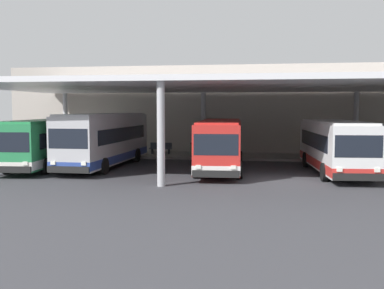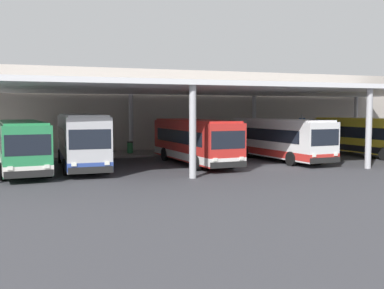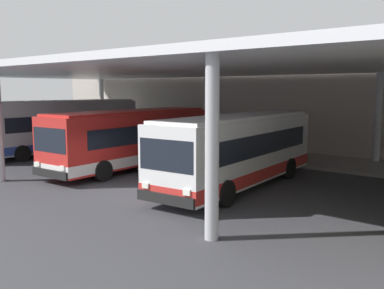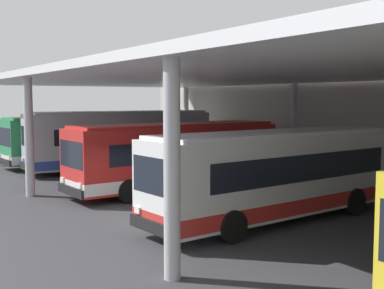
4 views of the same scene
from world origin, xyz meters
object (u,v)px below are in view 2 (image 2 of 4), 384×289
(bus_nearest_bay, at_px, (22,146))
(banner_sign, at_px, (302,129))
(bus_far_bay, at_px, (279,139))
(trash_bin, at_px, (130,147))
(bench_waiting, at_px, (97,148))
(bus_middle_bay, at_px, (194,141))
(bus_departing, at_px, (366,136))
(bus_second_bay, at_px, (81,140))

(bus_nearest_bay, relative_size, banner_sign, 3.34)
(bus_far_bay, xyz_separation_m, trash_bin, (-9.82, 7.85, -0.98))
(bus_nearest_bay, xyz_separation_m, bench_waiting, (5.81, 8.25, -0.99))
(bus_middle_bay, xyz_separation_m, bus_far_bay, (6.88, 0.01, 0.00))
(bus_middle_bay, height_order, bench_waiting, bus_middle_bay)
(bus_middle_bay, distance_m, bus_departing, 15.49)
(trash_bin, xyz_separation_m, banner_sign, (16.72, -0.58, 1.30))
(bench_waiting, bearing_deg, bus_far_bay, -32.92)
(trash_bin, bearing_deg, bus_nearest_bay, -137.15)
(bus_nearest_bay, bearing_deg, bus_far_bay, 0.32)
(bus_middle_bay, relative_size, bus_departing, 1.00)
(trash_bin, distance_m, banner_sign, 16.78)
(trash_bin, bearing_deg, banner_sign, -1.98)
(bus_departing, relative_size, trash_bin, 10.88)
(bus_second_bay, height_order, trash_bin, bus_second_bay)
(bus_nearest_bay, relative_size, bus_departing, 1.00)
(bus_nearest_bay, distance_m, trash_bin, 11.73)
(trash_bin, bearing_deg, bus_departing, -21.83)
(bus_second_bay, xyz_separation_m, banner_sign, (21.57, 6.50, 0.14))
(bus_nearest_bay, xyz_separation_m, bus_second_bay, (3.72, 0.87, 0.19))
(bus_nearest_bay, relative_size, bus_second_bay, 0.94)
(bus_middle_bay, xyz_separation_m, banner_sign, (13.78, 7.28, 0.32))
(bus_second_bay, bearing_deg, bus_departing, -0.74)
(bus_second_bay, relative_size, bus_far_bay, 1.07)
(bus_nearest_bay, relative_size, trash_bin, 10.90)
(bus_second_bay, height_order, banner_sign, bus_second_bay)
(bus_second_bay, xyz_separation_m, bus_middle_bay, (7.79, -0.78, -0.19))
(bus_second_bay, relative_size, bus_departing, 1.07)
(bus_second_bay, xyz_separation_m, bench_waiting, (2.09, 7.38, -1.18))
(banner_sign, bearing_deg, bus_departing, -75.90)
(bus_nearest_bay, bearing_deg, bus_middle_bay, 0.45)
(bus_second_bay, bearing_deg, bus_far_bay, -2.99)
(bus_far_bay, distance_m, bench_waiting, 15.03)
(bus_nearest_bay, height_order, trash_bin, bus_nearest_bay)
(bus_nearest_bay, distance_m, bus_middle_bay, 11.51)
(bus_middle_bay, relative_size, banner_sign, 3.33)
(bus_second_bay, bearing_deg, banner_sign, 16.78)
(bench_waiting, relative_size, banner_sign, 0.56)
(bus_second_bay, distance_m, bench_waiting, 7.76)
(bus_nearest_bay, xyz_separation_m, bus_departing, (27.00, 0.57, 0.00))
(bus_middle_bay, bearing_deg, bus_far_bay, 0.08)
(bench_waiting, distance_m, banner_sign, 19.54)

